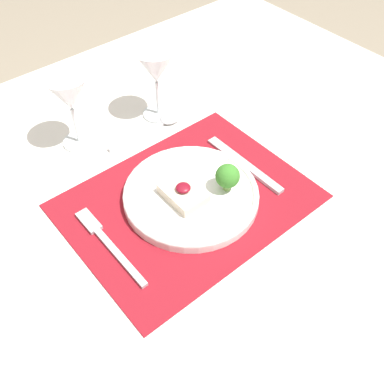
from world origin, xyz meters
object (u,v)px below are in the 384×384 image
(dinner_plate, at_px, (193,194))
(fork, at_px, (106,241))
(knife, at_px, (249,168))
(spoon, at_px, (161,123))
(wine_glass_near, at_px, (156,69))
(wine_glass_far, at_px, (69,96))

(dinner_plate, distance_m, fork, 0.18)
(dinner_plate, relative_size, knife, 1.26)
(spoon, height_order, wine_glass_near, wine_glass_near)
(wine_glass_near, xyz_separation_m, wine_glass_far, (-0.19, 0.03, 0.00))
(fork, height_order, spoon, spoon)
(dinner_plate, height_order, wine_glass_far, wine_glass_far)
(dinner_plate, height_order, spoon, dinner_plate)
(fork, bearing_deg, wine_glass_far, 68.32)
(dinner_plate, height_order, fork, dinner_plate)
(wine_glass_far, bearing_deg, dinner_plate, -73.92)
(spoon, bearing_deg, dinner_plate, -115.79)
(dinner_plate, xyz_separation_m, knife, (0.14, -0.01, -0.01))
(dinner_plate, relative_size, wine_glass_far, 1.54)
(fork, distance_m, wine_glass_far, 0.30)
(knife, relative_size, spoon, 1.09)
(knife, xyz_separation_m, spoon, (-0.05, 0.23, -0.00))
(knife, bearing_deg, wine_glass_near, 95.25)
(wine_glass_near, bearing_deg, fork, -141.18)
(fork, relative_size, wine_glass_near, 1.23)
(fork, relative_size, wine_glass_far, 1.22)
(dinner_plate, distance_m, wine_glass_near, 0.29)
(knife, bearing_deg, wine_glass_far, 125.44)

